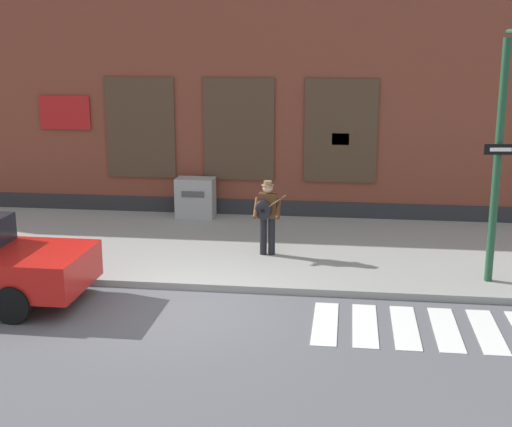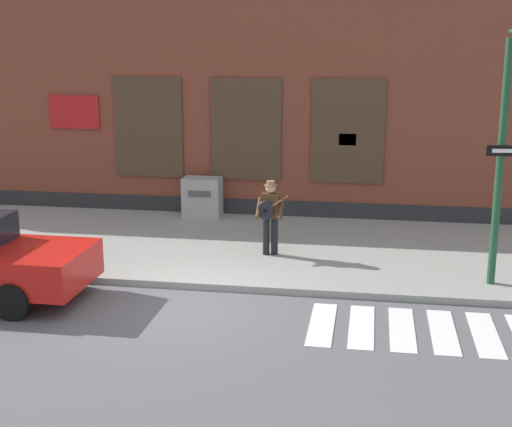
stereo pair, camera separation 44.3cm
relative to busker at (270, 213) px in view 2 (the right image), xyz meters
name	(u,v)px [view 2 (the right image)]	position (x,y,z in m)	size (l,w,h in m)	color
ground_plane	(182,308)	(-1.16, -3.06, -1.07)	(160.00, 160.00, 0.00)	#56565B
sidewalk	(225,246)	(-1.16, 0.74, -1.00)	(28.00, 5.68, 0.14)	gray
building_backdrop	(258,85)	(-1.16, 5.58, 2.38)	(28.00, 4.06, 6.90)	brown
crosswalk	(485,334)	(4.08, -3.40, -1.06)	(5.78, 1.90, 0.01)	silver
busker	(270,213)	(0.00, 0.00, 0.00)	(0.71, 0.52, 1.64)	black
utility_box	(202,197)	(-2.26, 3.13, -0.41)	(1.00, 0.64, 1.05)	#9E9E9E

